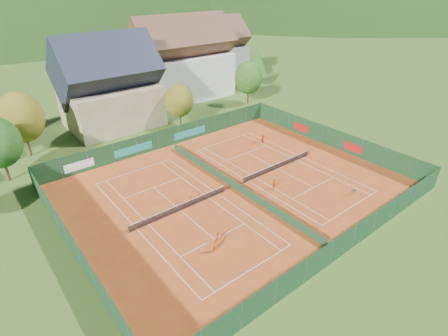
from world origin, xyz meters
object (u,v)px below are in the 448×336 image
hotel_block_b (213,53)px  player_left_near (214,246)px  player_right_far_a (250,142)px  chalet (110,89)px  player_left_mid (218,236)px  player_left_far (190,197)px  ball_hopper (353,191)px  player_right_near (274,184)px  hotel_block_a (183,63)px  player_right_far_b (263,139)px

hotel_block_b → player_left_near: bearing=-127.1°
player_right_far_a → chalet: bearing=-80.5°
hotel_block_b → player_left_near: size_ratio=11.24×
player_left_mid → player_left_far: 7.85m
ball_hopper → player_right_near: (-6.81, 6.98, 0.18)m
ball_hopper → player_right_near: size_ratio=0.54×
ball_hopper → player_left_near: (-19.65, 2.54, 0.21)m
player_left_mid → player_left_far: (1.69, 7.66, 0.06)m
chalet → hotel_block_b: chalet is taller
chalet → player_right_far_a: bearing=-58.9°
hotel_block_a → hotel_block_b: (14.00, 8.00, -0.76)m
chalet → player_right_far_a: size_ratio=13.29×
chalet → player_left_mid: bearing=-97.5°
player_left_near → player_right_near: size_ratio=1.04×
player_left_mid → ball_hopper: bearing=-4.8°
hotel_block_a → player_right_far_b: bearing=-97.2°
player_left_mid → player_left_far: bearing=83.7°
player_left_near → player_left_far: size_ratio=1.14×
player_left_mid → player_right_far_a: (18.10, 14.97, -0.01)m
chalet → hotel_block_a: bearing=17.5°
player_right_far_b → hotel_block_b: bearing=-143.3°
hotel_block_a → hotel_block_b: bearing=29.7°
hotel_block_b → ball_hopper: hotel_block_b is taller
player_right_near → hotel_block_b: bearing=26.9°
hotel_block_a → chalet: bearing=-162.5°
player_left_mid → player_right_near: player_right_near is taller
chalet → hotel_block_a: 19.94m
player_right_far_b → player_left_near: bearing=8.1°
player_right_far_a → hotel_block_b: bearing=-140.5°
player_left_far → player_right_near: 10.70m
player_left_near → player_right_far_b: bearing=15.6°
hotel_block_b → player_right_near: hotel_block_b is taller
hotel_block_a → player_right_far_b: (-3.59, -28.44, -6.65)m
player_left_mid → player_right_far_a: bearing=45.7°
chalet → hotel_block_b: size_ratio=0.94×
player_left_far → player_right_near: size_ratio=0.91×
player_right_near → ball_hopper: bearing=-79.8°
hotel_block_b → player_right_far_a: bearing=-118.8°
hotel_block_b → player_right_far_a: size_ratio=14.17×
player_left_near → player_left_far: player_left_near is taller
player_left_far → player_right_far_a: player_left_far is taller
hotel_block_a → player_right_near: size_ratio=14.65×
player_left_near → player_left_far: bearing=50.8°
hotel_block_b → player_left_mid: (-37.87, -50.88, -6.00)m
hotel_block_b → player_left_mid: bearing=-126.7°
player_left_far → player_right_far_b: (18.59, 6.79, 0.06)m
hotel_block_b → player_left_mid: size_ratio=14.02×
hotel_block_b → ball_hopper: size_ratio=21.60×
player_left_far → chalet: bearing=-98.3°
player_left_mid → chalet: bearing=88.6°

